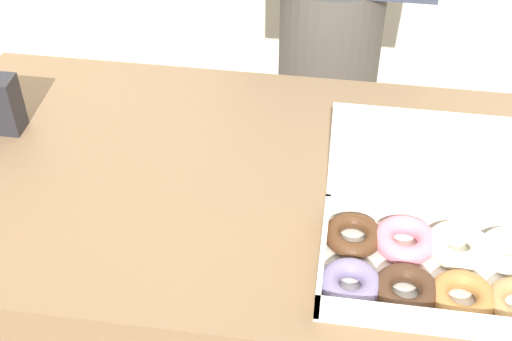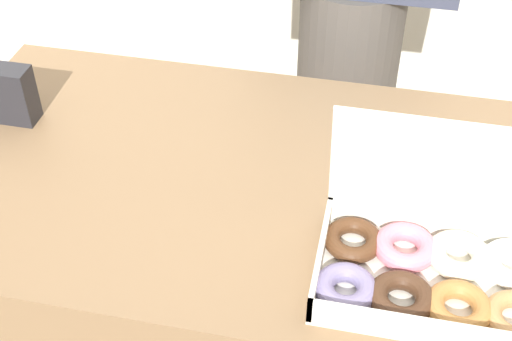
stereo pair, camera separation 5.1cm
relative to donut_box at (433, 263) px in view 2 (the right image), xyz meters
The scene contains 3 objects.
table 0.56m from the donut_box, 153.48° to the left, with size 1.12×0.67×0.75m.
donut_box is the anchor object (origin of this frame).
napkin_holder 0.84m from the donut_box, 163.04° to the left, with size 0.11×0.05×0.11m.
Camera 2 is at (0.24, -0.91, 1.57)m, focal length 50.00 mm.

